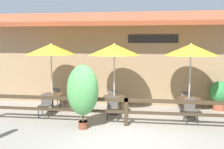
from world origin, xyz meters
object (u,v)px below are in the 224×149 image
Objects in this scene: chair_far_streetside at (190,109)px; chair_middle_wallside at (114,99)px; potted_plant_corner_fern at (83,91)px; dining_table_far at (189,102)px; chair_far_wallside at (185,100)px; patio_umbrella_far at (191,50)px; patio_umbrella_near at (51,49)px; chair_middle_streetside at (112,106)px; potted_plant_broad_leaf at (219,94)px; chair_near_wallside at (58,96)px; dining_table_middle at (114,100)px; dining_table_near at (52,97)px; chair_near_streetside at (45,104)px; patio_umbrella_middle at (114,50)px.

chair_middle_wallside is at bearing 151.32° from chair_far_streetside.
potted_plant_corner_fern is (-3.65, -1.27, 0.81)m from chair_far_streetside.
chair_far_wallside is at bearing 92.47° from dining_table_far.
patio_umbrella_far is at bearing 45.00° from dining_table_far.
patio_umbrella_far is at bearing -0.04° from patio_umbrella_near.
chair_middle_streetside is 2.84m from chair_far_streetside.
chair_middle_wallside is 4.43m from potted_plant_broad_leaf.
chair_far_wallside is (5.53, -0.01, 0.00)m from chair_near_wallside.
chair_middle_wallside is at bearing -171.02° from chair_near_wallside.
dining_table_middle is (2.64, -0.83, 0.09)m from chair_near_wallside.
potted_plant_broad_leaf is at bearing 8.27° from patio_umbrella_near.
patio_umbrella_near is 3.15× the size of dining_table_near.
dining_table_near is at bearing -171.73° from potted_plant_broad_leaf.
potted_plant_broad_leaf reaches higher than chair_near_streetside.
potted_plant_broad_leaf is (1.40, 1.01, 0.13)m from dining_table_far.
patio_umbrella_middle reaches higher than chair_near_wallside.
dining_table_near and dining_table_far have the same top height.
patio_umbrella_far is at bearing 7.70° from chair_middle_streetside.
chair_far_wallside is at bearing 7.42° from dining_table_near.
dining_table_middle is at bearing 111.93° from chair_middle_wallside.
chair_middle_wallside and chair_far_streetside have the same top height.
patio_umbrella_near is at bearing 177.79° from patio_umbrella_middle.
patio_umbrella_far is 2.22m from chair_far_streetside.
patio_umbrella_middle is 2.92m from patio_umbrella_far.
chair_middle_streetside is (2.65, -0.02, 0.00)m from chair_near_streetside.
chair_near_wallside is at bearing 124.11° from potted_plant_corner_fern.
chair_far_wallside is 0.68× the size of potted_plant_broad_leaf.
chair_far_streetside is (2.85, -0.62, -0.09)m from dining_table_middle.
chair_near_wallside is 5.99m from patio_umbrella_far.
chair_near_streetside is at bearing -91.15° from dining_table_near.
chair_far_streetside is at bearing -94.80° from patio_umbrella_far.
potted_plant_corner_fern is (1.82, -1.99, -1.29)m from patio_umbrella_near.
dining_table_near is at bearing 132.42° from potted_plant_corner_fern.
patio_umbrella_far reaches higher than chair_far_wallside.
potted_plant_broad_leaf is at bearing 8.27° from dining_table_near.
chair_near_streetside is at bearing -166.58° from patio_umbrella_middle.
chair_far_streetside is 3.95m from potted_plant_corner_fern.
chair_far_streetside is at bearing 19.14° from potted_plant_corner_fern.
potted_plant_corner_fern is 5.95m from potted_plant_broad_leaf.
patio_umbrella_far reaches higher than potted_plant_corner_fern.
dining_table_near is 1.07× the size of chair_middle_streetside.
potted_plant_broad_leaf is (5.11, 3.00, -0.59)m from potted_plant_corner_fern.
dining_table_near is at bearing 2.52° from chair_far_wallside.
chair_middle_wallside reaches higher than dining_table_far.
patio_umbrella_near is 7.25m from potted_plant_broad_leaf.
chair_near_streetside and chair_far_streetside have the same top height.
chair_near_wallside is (-0.02, 0.73, -2.10)m from patio_umbrella_near.
dining_table_middle is at bearing -2.21° from dining_table_near.
chair_far_streetside is at bearing -130.11° from potted_plant_broad_leaf.
chair_near_streetside is 1.00× the size of chair_far_streetside.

